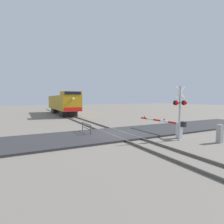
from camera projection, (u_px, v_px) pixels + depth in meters
The scene contains 9 objects.
ground_plane at pixel (117, 134), 15.15m from camera, with size 160.00×160.00×0.00m, color slate.
rail_track_left at pixel (109, 134), 14.82m from camera, with size 0.08×80.00×0.15m, color #59544C.
rail_track_right at pixel (124, 133), 15.47m from camera, with size 0.08×80.00×0.15m, color #59544C.
road_surface at pixel (117, 134), 15.15m from camera, with size 36.00×5.19×0.15m, color #2D2D30.
locomotive at pixel (63, 103), 34.25m from camera, with size 3.00×15.87×4.22m.
crossing_signal at pixel (180, 107), 12.81m from camera, with size 1.18×0.33×3.98m.
crossing_gate at pixel (173, 126), 14.23m from camera, with size 0.36×5.40×1.34m.
utility_cabinet at pixel (220, 134), 12.24m from camera, with size 0.35×0.32×1.27m, color #999993.
guard_railing at pixel (86, 127), 15.22m from camera, with size 0.08×2.16×0.95m.
Camera 1 is at (-7.24, -13.11, 3.04)m, focal length 28.45 mm.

